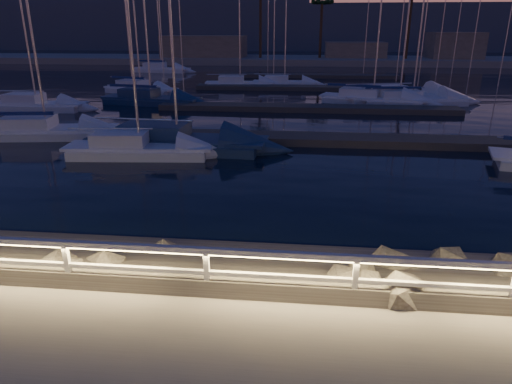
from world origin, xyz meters
TOP-DOWN VIEW (x-y plane):
  - ground at (0.00, 0.00)m, footprint 400.00×400.00m
  - harbor_water at (0.00, 31.22)m, footprint 400.00×440.00m
  - guard_rail at (-0.07, -0.00)m, footprint 44.11×0.12m
  - riprap at (-6.16, 1.02)m, footprint 27.66×2.46m
  - floating_docks at (0.00, 32.50)m, footprint 22.00×36.00m
  - far_shore at (-0.12, 74.05)m, footprint 160.00×14.00m
  - palm_center at (2.00, 73.00)m, footprint 3.00×3.00m
  - distant_hills at (-22.13, 133.69)m, footprint 230.00×37.50m
  - sailboat_a at (-8.10, 12.39)m, footprint 7.11×2.71m
  - sailboat_b at (-14.69, 15.71)m, footprint 7.84×3.40m
  - sailboat_c at (-6.73, 13.97)m, footprint 9.17×3.29m
  - sailboat_e at (-20.20, 24.10)m, footprint 7.37×2.33m
  - sailboat_f at (-12.66, 27.81)m, footprint 8.26×3.61m
  - sailboat_g at (5.10, 30.04)m, footprint 8.75×4.86m
  - sailboat_h at (8.21, 30.01)m, footprint 8.92×3.76m
  - sailboat_i at (-15.67, 33.93)m, footprint 7.48×4.22m
  - sailboat_j at (-2.56, 41.12)m, footprint 6.78×2.17m
  - sailboat_l at (7.42, 31.33)m, footprint 10.26×5.44m
  - sailboat_m at (-20.21, 55.03)m, footprint 8.04×3.43m
  - sailboat_n at (-7.11, 39.71)m, footprint 7.29×2.78m

SIDE VIEW (x-z plane):
  - harbor_water at x=0.00m, z-range -1.27..-0.67m
  - floating_docks at x=0.00m, z-range -0.60..-0.20m
  - sailboat_j at x=-2.56m, z-range -5.93..5.53m
  - sailboat_n at x=-7.11m, z-range -6.26..5.89m
  - sailboat_h at x=8.21m, z-range -7.49..7.15m
  - sailboat_a at x=-8.10m, z-range -6.11..5.78m
  - sailboat_b at x=-14.69m, z-range -6.64..6.31m
  - sailboat_g at x=5.10m, z-range -7.32..7.01m
  - sailboat_i at x=-15.67m, z-range -6.34..6.03m
  - sailboat_e at x=-20.20m, z-range -6.42..6.12m
  - sailboat_f at x=-12.66m, z-range -6.96..6.66m
  - sailboat_c at x=-6.73m, z-range -7.78..7.50m
  - sailboat_l at x=7.42m, z-range -8.49..8.22m
  - sailboat_m at x=-20.21m, z-range -6.81..6.55m
  - riprap at x=-6.16m, z-range -0.79..0.55m
  - ground at x=0.00m, z-range 0.00..0.00m
  - far_shore at x=-0.12m, z-range -2.31..2.89m
  - guard_rail at x=-0.07m, z-range 0.24..1.30m
  - distant_hills at x=-22.13m, z-range -4.26..13.74m
  - palm_center at x=2.00m, z-range 3.93..13.63m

